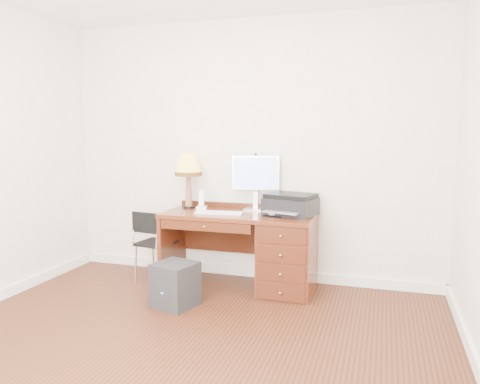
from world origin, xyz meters
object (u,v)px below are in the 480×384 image
(monitor, at_px, (256,176))
(printer, at_px, (291,204))
(leg_lamp, at_px, (188,168))
(chair, at_px, (153,239))
(phone, at_px, (202,205))
(desk, at_px, (270,248))
(equipment_box, at_px, (175,285))

(monitor, height_order, printer, monitor)
(leg_lamp, height_order, chair, leg_lamp)
(phone, distance_m, chair, 0.62)
(desk, relative_size, phone, 7.22)
(monitor, distance_m, chair, 1.25)
(chair, relative_size, equipment_box, 1.89)
(monitor, distance_m, phone, 0.63)
(leg_lamp, distance_m, chair, 0.82)
(phone, distance_m, equipment_box, 0.94)
(leg_lamp, bearing_deg, equipment_box, -75.24)
(phone, bearing_deg, equipment_box, -99.71)
(desk, height_order, printer, printer)
(chair, bearing_deg, phone, 25.35)
(phone, xyz_separation_m, chair, (-0.49, -0.14, -0.36))
(leg_lamp, distance_m, equipment_box, 1.30)
(printer, relative_size, chair, 0.72)
(chair, bearing_deg, leg_lamp, 50.28)
(monitor, relative_size, chair, 0.75)
(desk, distance_m, monitor, 0.76)
(printer, relative_size, equipment_box, 1.37)
(printer, bearing_deg, monitor, 170.96)
(desk, bearing_deg, chair, -174.25)
(desk, xyz_separation_m, leg_lamp, (-0.92, 0.14, 0.76))
(printer, distance_m, equipment_box, 1.34)
(equipment_box, bearing_deg, leg_lamp, 120.36)
(desk, xyz_separation_m, phone, (-0.73, 0.02, 0.40))
(monitor, bearing_deg, desk, -57.26)
(printer, bearing_deg, chair, -157.95)
(desk, relative_size, leg_lamp, 2.60)
(phone, bearing_deg, monitor, 10.68)
(leg_lamp, bearing_deg, desk, -8.47)
(leg_lamp, height_order, equipment_box, leg_lamp)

